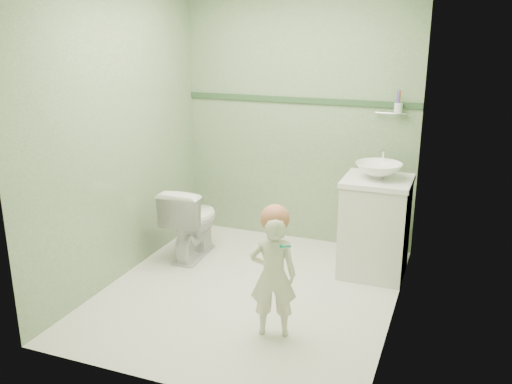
% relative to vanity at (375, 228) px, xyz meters
% --- Properties ---
extents(ground, '(2.50, 2.50, 0.00)m').
position_rel_vanity_xyz_m(ground, '(-0.84, -0.70, -0.40)').
color(ground, white).
rests_on(ground, ground).
extents(room_shell, '(2.50, 2.54, 2.40)m').
position_rel_vanity_xyz_m(room_shell, '(-0.84, -0.70, 0.80)').
color(room_shell, gray).
rests_on(room_shell, ground).
extents(trim_stripe, '(2.20, 0.02, 0.05)m').
position_rel_vanity_xyz_m(trim_stripe, '(-0.84, 0.54, 0.95)').
color(trim_stripe, '#2F512F').
rests_on(trim_stripe, room_shell).
extents(vanity, '(0.52, 0.50, 0.80)m').
position_rel_vanity_xyz_m(vanity, '(0.00, 0.00, 0.00)').
color(vanity, beige).
rests_on(vanity, ground).
extents(counter, '(0.54, 0.52, 0.04)m').
position_rel_vanity_xyz_m(counter, '(0.00, 0.00, 0.41)').
color(counter, white).
rests_on(counter, vanity).
extents(basin, '(0.37, 0.37, 0.13)m').
position_rel_vanity_xyz_m(basin, '(0.00, 0.00, 0.49)').
color(basin, white).
rests_on(basin, counter).
extents(faucet, '(0.03, 0.13, 0.18)m').
position_rel_vanity_xyz_m(faucet, '(0.00, 0.19, 0.57)').
color(faucet, silver).
rests_on(faucet, counter).
extents(cup_holder, '(0.26, 0.07, 0.21)m').
position_rel_vanity_xyz_m(cup_holder, '(0.05, 0.48, 0.93)').
color(cup_holder, silver).
rests_on(cup_holder, room_shell).
extents(toilet, '(0.40, 0.67, 0.66)m').
position_rel_vanity_xyz_m(toilet, '(-1.58, -0.22, -0.07)').
color(toilet, white).
rests_on(toilet, ground).
extents(toddler, '(0.36, 0.29, 0.85)m').
position_rel_vanity_xyz_m(toddler, '(-0.47, -1.20, 0.03)').
color(toddler, silver).
rests_on(toddler, ground).
extents(hair_cap, '(0.19, 0.19, 0.19)m').
position_rel_vanity_xyz_m(hair_cap, '(-0.47, -1.17, 0.42)').
color(hair_cap, '#B96A4D').
rests_on(hair_cap, toddler).
extents(teal_toothbrush, '(0.10, 0.14, 0.08)m').
position_rel_vanity_xyz_m(teal_toothbrush, '(-0.36, -1.29, 0.30)').
color(teal_toothbrush, '#028771').
rests_on(teal_toothbrush, toddler).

